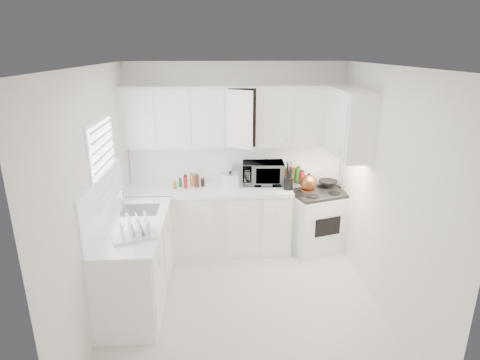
{
  "coord_description": "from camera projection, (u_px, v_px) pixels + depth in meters",
  "views": [
    {
      "loc": [
        -0.27,
        -3.85,
        2.76
      ],
      "look_at": [
        0.0,
        0.7,
        1.25
      ],
      "focal_mm": 29.84,
      "sensor_mm": 36.0,
      "label": 1
    }
  ],
  "objects": [
    {
      "name": "floor",
      "position": [
        244.0,
        304.0,
        4.53
      ],
      "size": [
        3.2,
        3.2,
        0.0
      ],
      "primitive_type": "plane",
      "color": "silver",
      "rests_on": "ground"
    },
    {
      "name": "ceiling",
      "position": [
        244.0,
        66.0,
        3.71
      ],
      "size": [
        3.2,
        3.2,
        0.0
      ],
      "primitive_type": "plane",
      "rotation": [
        3.14,
        0.0,
        0.0
      ],
      "color": "white",
      "rests_on": "ground"
    },
    {
      "name": "wall_back",
      "position": [
        236.0,
        157.0,
        5.64
      ],
      "size": [
        3.0,
        0.0,
        3.0
      ],
      "primitive_type": "plane",
      "rotation": [
        1.57,
        0.0,
        0.0
      ],
      "color": "white",
      "rests_on": "ground"
    },
    {
      "name": "wall_front",
      "position": [
        261.0,
        283.0,
        2.61
      ],
      "size": [
        3.0,
        0.0,
        3.0
      ],
      "primitive_type": "plane",
      "rotation": [
        -1.57,
        0.0,
        0.0
      ],
      "color": "white",
      "rests_on": "ground"
    },
    {
      "name": "wall_left",
      "position": [
        97.0,
        200.0,
        4.04
      ],
      "size": [
        0.0,
        3.2,
        3.2
      ],
      "primitive_type": "plane",
      "rotation": [
        1.57,
        0.0,
        1.57
      ],
      "color": "white",
      "rests_on": "ground"
    },
    {
      "name": "wall_right",
      "position": [
        386.0,
        194.0,
        4.21
      ],
      "size": [
        0.0,
        3.2,
        3.2
      ],
      "primitive_type": "plane",
      "rotation": [
        1.57,
        0.0,
        -1.57
      ],
      "color": "white",
      "rests_on": "ground"
    },
    {
      "name": "window_blinds",
      "position": [
        105.0,
        166.0,
        4.29
      ],
      "size": [
        0.06,
        0.96,
        1.06
      ],
      "primitive_type": null,
      "color": "white",
      "rests_on": "wall_left"
    },
    {
      "name": "lower_cabinets_back",
      "position": [
        210.0,
        221.0,
        5.6
      ],
      "size": [
        2.22,
        0.6,
        0.9
      ],
      "primitive_type": null,
      "color": "white",
      "rests_on": "floor"
    },
    {
      "name": "lower_cabinets_left",
      "position": [
        137.0,
        263.0,
        4.51
      ],
      "size": [
        0.6,
        1.6,
        0.9
      ],
      "primitive_type": null,
      "color": "white",
      "rests_on": "floor"
    },
    {
      "name": "countertop_back",
      "position": [
        209.0,
        190.0,
        5.44
      ],
      "size": [
        2.24,
        0.64,
        0.05
      ],
      "primitive_type": "cube",
      "color": "white",
      "rests_on": "lower_cabinets_back"
    },
    {
      "name": "countertop_left",
      "position": [
        134.0,
        225.0,
        4.36
      ],
      "size": [
        0.64,
        1.62,
        0.05
      ],
      "primitive_type": "cube",
      "color": "white",
      "rests_on": "lower_cabinets_left"
    },
    {
      "name": "backsplash_back",
      "position": [
        236.0,
        162.0,
        5.65
      ],
      "size": [
        2.98,
        0.02,
        0.55
      ],
      "primitive_type": "cube",
      "color": "white",
      "rests_on": "wall_back"
    },
    {
      "name": "backsplash_left",
      "position": [
        104.0,
        200.0,
        4.25
      ],
      "size": [
        0.02,
        1.6,
        0.55
      ],
      "primitive_type": "cube",
      "color": "white",
      "rests_on": "wall_left"
    },
    {
      "name": "upper_cabinets_back",
      "position": [
        237.0,
        146.0,
        5.42
      ],
      "size": [
        3.0,
        0.33,
        0.8
      ],
      "primitive_type": null,
      "color": "white",
      "rests_on": "wall_back"
    },
    {
      "name": "upper_cabinets_right",
      "position": [
        347.0,
        156.0,
        4.91
      ],
      "size": [
        0.33,
        0.9,
        0.8
      ],
      "primitive_type": null,
      "color": "white",
      "rests_on": "wall_right"
    },
    {
      "name": "sink",
      "position": [
        139.0,
        201.0,
        4.65
      ],
      "size": [
        0.42,
        0.38,
        0.3
      ],
      "primitive_type": null,
      "color": "gray",
      "rests_on": "countertop_left"
    },
    {
      "name": "stove",
      "position": [
        317.0,
        212.0,
        5.63
      ],
      "size": [
        0.86,
        0.78,
        1.11
      ],
      "primitive_type": null,
      "rotation": [
        0.0,
        0.0,
        0.3
      ],
      "color": "white",
      "rests_on": "floor"
    },
    {
      "name": "tea_kettle",
      "position": [
        308.0,
        182.0,
        5.31
      ],
      "size": [
        0.35,
        0.32,
        0.26
      ],
      "primitive_type": null,
      "rotation": [
        0.0,
        0.0,
        0.35
      ],
      "color": "brown",
      "rests_on": "stove"
    },
    {
      "name": "frying_pan",
      "position": [
        328.0,
        181.0,
        5.66
      ],
      "size": [
        0.4,
        0.52,
        0.04
      ],
      "primitive_type": null,
      "rotation": [
        0.0,
        0.0,
        0.32
      ],
      "color": "black",
      "rests_on": "stove"
    },
    {
      "name": "microwave",
      "position": [
        263.0,
        170.0,
        5.55
      ],
      "size": [
        0.58,
        0.34,
        0.38
      ],
      "primitive_type": "imported",
      "rotation": [
        0.0,
        0.0,
        -0.05
      ],
      "color": "gray",
      "rests_on": "countertop_back"
    },
    {
      "name": "rice_cooker",
      "position": [
        230.0,
        179.0,
        5.4
      ],
      "size": [
        0.29,
        0.29,
        0.24
      ],
      "primitive_type": null,
      "rotation": [
        0.0,
        0.0,
        0.28
      ],
      "color": "white",
      "rests_on": "countertop_back"
    },
    {
      "name": "paper_towel",
      "position": [
        229.0,
        174.0,
        5.58
      ],
      "size": [
        0.12,
        0.12,
        0.27
      ],
      "primitive_type": "cylinder",
      "color": "white",
      "rests_on": "countertop_back"
    },
    {
      "name": "utensil_crock",
      "position": [
        289.0,
        175.0,
        5.32
      ],
      "size": [
        0.15,
        0.15,
        0.4
      ],
      "primitive_type": null,
      "rotation": [
        0.0,
        0.0,
        0.12
      ],
      "color": "black",
      "rests_on": "countertop_back"
    },
    {
      "name": "dish_rack",
      "position": [
        133.0,
        226.0,
        3.99
      ],
      "size": [
        0.51,
        0.45,
        0.24
      ],
      "primitive_type": null,
      "rotation": [
        0.0,
        0.0,
        0.34
      ],
      "color": "white",
      "rests_on": "countertop_left"
    },
    {
      "name": "spice_left_0",
      "position": [
        176.0,
        181.0,
        5.51
      ],
      "size": [
        0.06,
        0.06,
        0.13
      ],
      "primitive_type": "cylinder",
      "color": "olive",
      "rests_on": "countertop_back"
    },
    {
      "name": "spice_left_1",
      "position": [
        181.0,
        183.0,
        5.43
      ],
      "size": [
        0.06,
        0.06,
        0.13
      ],
      "primitive_type": "cylinder",
      "color": "#267327",
      "rests_on": "countertop_back"
    },
    {
      "name": "spice_left_2",
      "position": [
        187.0,
        181.0,
        5.52
      ],
      "size": [
        0.06,
        0.06,
        0.13
      ],
      "primitive_type": "cylinder",
      "color": "#B1171B",
      "rests_on": "countertop_back"
    },
    {
      "name": "spice_left_3",
      "position": [
        192.0,
        183.0,
        5.44
      ],
      "size": [
        0.06,
        0.06,
        0.13
      ],
      "primitive_type": "cylinder",
      "color": "gold",
      "rests_on": "countertop_back"
    },
    {
      "name": "spice_left_4",
      "position": [
        197.0,
        181.0,
        5.53
      ],
      "size": [
        0.06,
        0.06,
        0.13
      ],
      "primitive_type": "cylinder",
      "color": "#562918",
      "rests_on": "countertop_back"
    },
    {
      "name": "spice_left_5",
      "position": [
        203.0,
        182.0,
        5.45
      ],
      "size": [
        0.06,
        0.06,
        0.13
      ],
      "primitive_type": "cylinder",
      "color": "black",
      "rests_on": "countertop_back"
    },
    {
      "name": "sauce_right_0",
      "position": [
        278.0,
        176.0,
        5.62
      ],
      "size": [
        0.06,
        0.06,
        0.19
      ],
      "primitive_type": "cylinder",
      "color": "#B1171B",
      "rests_on": "countertop_back"
    },
    {
      "name": "sauce_right_1",
      "position": [
        282.0,
        177.0,
        5.56
      ],
      "size": [
        0.06,
        0.06,
        0.19
      ],
      "primitive_type": "cylinder",
      "color": "gold",
      "rests_on": "countertop_back"
    },
    {
      "name": "sauce_right_2",
      "position": [
        286.0,
        176.0,
        5.62
      ],
      "size": [
        0.06,
        0.06,
        0.19
      ],
      "primitive_type": "cylinder",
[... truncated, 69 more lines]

